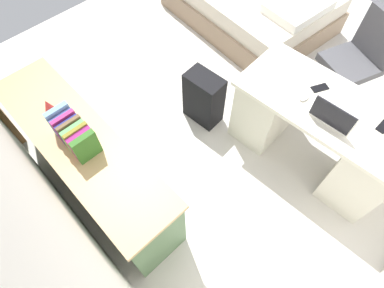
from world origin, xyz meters
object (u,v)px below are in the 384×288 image
office_chair (353,65)px  credenza (92,165)px  computer_mouse (304,97)px  cell_phone_by_mouse (320,88)px  suitcase_black (204,98)px  laptop (333,116)px  figurine_small (48,106)px  bed (251,1)px  cell_phone_near_laptop (384,126)px  desk (316,132)px

office_chair → credenza: size_ratio=0.52×
credenza → computer_mouse: size_ratio=18.00×
credenza → cell_phone_by_mouse: credenza is taller
suitcase_black → cell_phone_by_mouse: cell_phone_by_mouse is taller
laptop → cell_phone_by_mouse: laptop is taller
figurine_small → laptop: bearing=-135.1°
bed → figurine_small: size_ratio=18.13×
office_chair → computer_mouse: office_chair is taller
cell_phone_near_laptop → computer_mouse: bearing=20.1°
suitcase_black → figurine_small: size_ratio=5.10×
office_chair → laptop: (-0.28, 1.01, 0.38)m
cell_phone_by_mouse → credenza: bearing=86.6°
laptop → figurine_small: laptop is taller
desk → cell_phone_near_laptop: 0.53m
office_chair → bed: (1.51, -0.26, -0.18)m
desk → laptop: 0.43m
credenza → suitcase_black: bearing=-93.0°
laptop → bed: bearing=-35.6°
desk → laptop: size_ratio=4.57×
bed → cell_phone_by_mouse: cell_phone_by_mouse is taller
cell_phone_near_laptop → cell_phone_by_mouse: (0.54, 0.03, 0.00)m
bed → computer_mouse: (-1.52, 1.25, 0.52)m
bed → suitcase_black: size_ratio=3.55×
desk → figurine_small: 2.17m
credenza → laptop: size_ratio=5.55×
desk → credenza: (1.05, 1.59, -0.00)m
office_chair → computer_mouse: bearing=90.8°
computer_mouse → cell_phone_near_laptop: bearing=-164.0°
computer_mouse → laptop: bearing=171.0°
computer_mouse → credenza: bearing=56.1°
cell_phone_near_laptop → figurine_small: bearing=43.9°
bed → cell_phone_by_mouse: size_ratio=14.66×
cell_phone_near_laptop → figurine_small: figurine_small is taller
cell_phone_near_laptop → figurine_small: (1.78, 1.70, 0.08)m
office_chair → suitcase_black: office_chair is taller
desk → office_chair: office_chair is taller
office_chair → cell_phone_near_laptop: size_ratio=6.91×
credenza → suitcase_black: credenza is taller
laptop → cell_phone_by_mouse: (0.24, -0.20, -0.04)m
desk → computer_mouse: (0.19, 0.09, 0.37)m
credenza → cell_phone_by_mouse: size_ratio=13.24×
credenza → figurine_small: (0.35, 0.00, 0.44)m
bed → cell_phone_near_laptop: bearing=153.3°
bed → laptop: laptop is taller
laptop → computer_mouse: 0.27m
credenza → figurine_small: 0.57m
credenza → office_chair: bearing=-108.9°
credenza → figurine_small: size_ratio=16.36×
computer_mouse → office_chair: bearing=-93.1°
cell_phone_near_laptop → credenza: bearing=50.2°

